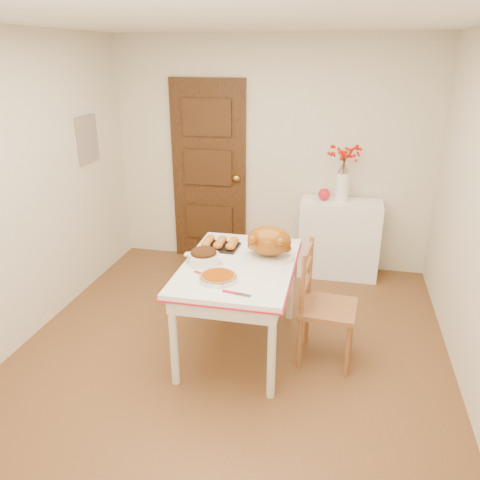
% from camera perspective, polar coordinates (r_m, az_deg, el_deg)
% --- Properties ---
extents(floor, '(3.50, 4.00, 0.00)m').
position_cam_1_polar(floor, '(3.97, -1.35, -13.88)').
color(floor, brown).
rests_on(floor, ground).
extents(ceiling, '(3.50, 4.00, 0.00)m').
position_cam_1_polar(ceiling, '(3.24, -1.77, 25.09)').
color(ceiling, white).
rests_on(ceiling, ground).
extents(wall_back, '(3.50, 0.00, 2.50)m').
position_cam_1_polar(wall_back, '(5.30, 3.71, 10.07)').
color(wall_back, beige).
rests_on(wall_back, ground).
extents(wall_front, '(3.50, 0.00, 2.50)m').
position_cam_1_polar(wall_front, '(1.73, -18.22, -16.92)').
color(wall_front, beige).
rests_on(wall_front, ground).
extents(wall_left, '(0.00, 4.00, 2.50)m').
position_cam_1_polar(wall_left, '(4.17, -25.69, 4.80)').
color(wall_left, beige).
rests_on(wall_left, ground).
extents(door_back, '(0.85, 0.06, 2.06)m').
position_cam_1_polar(door_back, '(5.47, -3.73, 8.06)').
color(door_back, black).
rests_on(door_back, ground).
extents(photo_board, '(0.03, 0.35, 0.45)m').
position_cam_1_polar(photo_board, '(5.08, -17.83, 11.47)').
color(photo_board, '#A69B86').
rests_on(photo_board, ground).
extents(sideboard, '(0.84, 0.38, 0.84)m').
position_cam_1_polar(sideboard, '(5.26, 11.79, 0.17)').
color(sideboard, white).
rests_on(sideboard, floor).
extents(kitchen_table, '(0.87, 1.28, 0.76)m').
position_cam_1_polar(kitchen_table, '(3.89, -0.16, -7.99)').
color(kitchen_table, white).
rests_on(kitchen_table, floor).
extents(chair_oak, '(0.45, 0.45, 0.96)m').
position_cam_1_polar(chair_oak, '(3.77, 10.56, -7.74)').
color(chair_oak, brown).
rests_on(chair_oak, floor).
extents(berry_vase, '(0.32, 0.32, 0.62)m').
position_cam_1_polar(berry_vase, '(5.05, 12.31, 7.94)').
color(berry_vase, white).
rests_on(berry_vase, sideboard).
extents(apple, '(0.13, 0.13, 0.13)m').
position_cam_1_polar(apple, '(5.11, 10.07, 5.42)').
color(apple, red).
rests_on(apple, sideboard).
extents(turkey_platter, '(0.44, 0.37, 0.26)m').
position_cam_1_polar(turkey_platter, '(3.79, 3.52, -0.28)').
color(turkey_platter, '#824609').
rests_on(turkey_platter, kitchen_table).
extents(pumpkin_pie, '(0.28, 0.28, 0.06)m').
position_cam_1_polar(pumpkin_pie, '(3.45, -2.64, -4.39)').
color(pumpkin_pie, '#8A3902').
rests_on(pumpkin_pie, kitchen_table).
extents(stuffing_dish, '(0.33, 0.28, 0.12)m').
position_cam_1_polar(stuffing_dish, '(3.72, -4.37, -1.91)').
color(stuffing_dish, '#391B09').
rests_on(stuffing_dish, kitchen_table).
extents(rolls_tray, '(0.32, 0.26, 0.08)m').
position_cam_1_polar(rolls_tray, '(4.01, -2.40, -0.39)').
color(rolls_tray, '#C77421').
rests_on(rolls_tray, kitchen_table).
extents(pie_server, '(0.22, 0.10, 0.01)m').
position_cam_1_polar(pie_server, '(3.26, -0.41, -6.43)').
color(pie_server, silver).
rests_on(pie_server, kitchen_table).
extents(carving_knife, '(0.25, 0.16, 0.01)m').
position_cam_1_polar(carving_knife, '(3.52, -3.99, -4.25)').
color(carving_knife, silver).
rests_on(carving_knife, kitchen_table).
extents(drinking_glass, '(0.08, 0.08, 0.11)m').
position_cam_1_polar(drinking_glass, '(4.13, 2.11, 0.53)').
color(drinking_glass, white).
rests_on(drinking_glass, kitchen_table).
extents(shaker_pair, '(0.09, 0.04, 0.09)m').
position_cam_1_polar(shaker_pair, '(4.12, 5.12, 0.25)').
color(shaker_pair, white).
rests_on(shaker_pair, kitchen_table).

